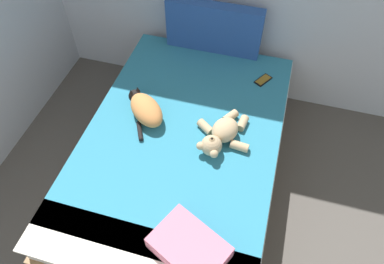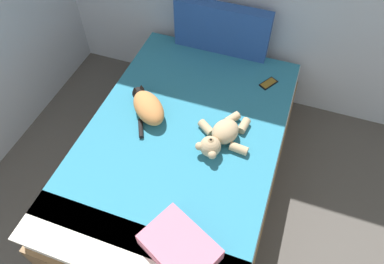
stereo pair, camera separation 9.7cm
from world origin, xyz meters
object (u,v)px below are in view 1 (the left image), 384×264
Objects in this scene: bed at (183,156)px; cat at (145,109)px; patterned_cushion at (214,28)px; throw_pillow at (189,248)px; teddy_bear at (221,135)px; cell_phone at (263,80)px.

cat is at bearing 162.11° from bed.
bed is at bearing -89.01° from patterned_cushion.
throw_pillow is at bearing -70.40° from bed.
throw_pillow is (0.00, -0.80, -0.01)m from teddy_bear.
cat is (-0.29, -0.88, -0.14)m from patterned_cushion.
patterned_cushion is 1.01m from teddy_bear.
teddy_bear reaches higher than cell_phone.
cat is at bearing -108.15° from patterned_cushion.
patterned_cushion reaches higher than cat.
bed is at bearing 109.60° from throw_pillow.
teddy_bear reaches higher than bed.
bed is at bearing -17.89° from cat.
cell_phone is 0.41× the size of throw_pillow.
patterned_cushion reaches higher than cell_phone.
teddy_bear reaches higher than throw_pillow.
bed is 12.80× the size of cell_phone.
cat is 0.58m from teddy_bear.
teddy_bear is at bearing -7.74° from cat.
cat is 2.53× the size of cell_phone.
patterned_cushion is 0.93m from cat.
bed is 5.07× the size of cat.
teddy_bear is at bearing -105.87° from cell_phone.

